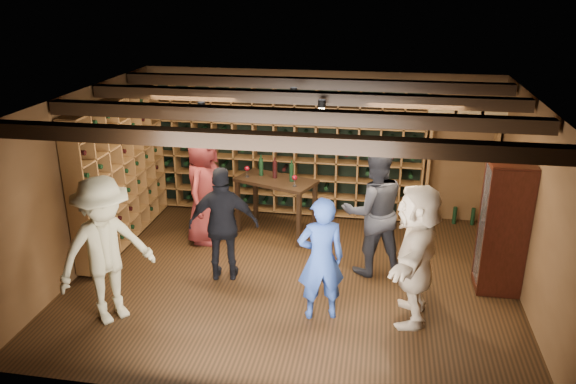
% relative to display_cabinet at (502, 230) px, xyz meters
% --- Properties ---
extents(ground, '(6.00, 6.00, 0.00)m').
position_rel_display_cabinet_xyz_m(ground, '(-2.71, -0.20, -0.86)').
color(ground, black).
rests_on(ground, ground).
extents(room_shell, '(6.00, 6.00, 6.00)m').
position_rel_display_cabinet_xyz_m(room_shell, '(-2.71, -0.15, 1.56)').
color(room_shell, '#56381D').
rests_on(room_shell, ground).
extents(wine_rack_back, '(4.65, 0.30, 2.20)m').
position_rel_display_cabinet_xyz_m(wine_rack_back, '(-3.24, 2.13, 0.29)').
color(wine_rack_back, brown).
rests_on(wine_rack_back, ground).
extents(wine_rack_left, '(0.30, 2.65, 2.20)m').
position_rel_display_cabinet_xyz_m(wine_rack_left, '(-5.54, 0.62, 0.29)').
color(wine_rack_left, brown).
rests_on(wine_rack_left, ground).
extents(crate_shelf, '(1.20, 0.32, 2.07)m').
position_rel_display_cabinet_xyz_m(crate_shelf, '(-0.31, 2.12, 0.71)').
color(crate_shelf, brown).
rests_on(crate_shelf, ground).
extents(display_cabinet, '(0.55, 0.50, 1.75)m').
position_rel_display_cabinet_xyz_m(display_cabinet, '(0.00, 0.00, 0.00)').
color(display_cabinet, black).
rests_on(display_cabinet, ground).
extents(man_blue_shirt, '(0.66, 0.53, 1.57)m').
position_rel_display_cabinet_xyz_m(man_blue_shirt, '(-2.25, -1.06, -0.07)').
color(man_blue_shirt, navy).
rests_on(man_blue_shirt, ground).
extents(man_grey_suit, '(1.06, 0.94, 1.84)m').
position_rel_display_cabinet_xyz_m(man_grey_suit, '(-1.67, 0.20, 0.06)').
color(man_grey_suit, black).
rests_on(man_grey_suit, ground).
extents(guest_red_floral, '(0.65, 0.91, 1.76)m').
position_rel_display_cabinet_xyz_m(guest_red_floral, '(-4.28, 0.78, 0.02)').
color(guest_red_floral, maroon).
rests_on(guest_red_floral, ground).
extents(guest_woman_black, '(1.00, 0.54, 1.61)m').
position_rel_display_cabinet_xyz_m(guest_woman_black, '(-3.65, -0.33, -0.05)').
color(guest_woman_black, black).
rests_on(guest_woman_black, ground).
extents(guest_khaki, '(1.27, 1.35, 1.83)m').
position_rel_display_cabinet_xyz_m(guest_khaki, '(-4.74, -1.53, 0.06)').
color(guest_khaki, '#9A916A').
rests_on(guest_khaki, ground).
extents(guest_beige, '(0.67, 1.66, 1.75)m').
position_rel_display_cabinet_xyz_m(guest_beige, '(-1.14, -0.90, 0.02)').
color(guest_beige, '#C2AC8E').
rests_on(guest_beige, ground).
extents(tasting_table, '(1.38, 1.02, 1.22)m').
position_rel_display_cabinet_xyz_m(tasting_table, '(-3.24, 1.23, -0.04)').
color(tasting_table, black).
rests_on(tasting_table, ground).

